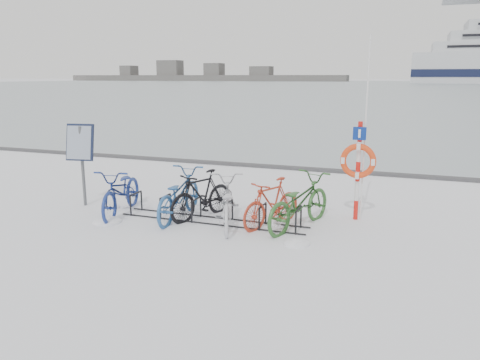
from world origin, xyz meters
name	(u,v)px	position (x,y,z in m)	size (l,w,h in m)	color
ground	(212,221)	(0.00, 0.00, 0.00)	(900.00, 900.00, 0.00)	white
ice_sheet	(400,85)	(0.00, 155.00, 0.01)	(400.00, 298.00, 0.02)	#A0AEB5
quay_edge	(285,167)	(0.00, 5.90, 0.05)	(400.00, 0.25, 0.10)	#3F3F42
bike_rack	(212,213)	(0.00, 0.00, 0.18)	(4.00, 0.48, 0.46)	black
info_board	(80,147)	(-3.26, 0.11, 1.36)	(0.66, 0.35, 1.88)	#595B5E
lifebuoy_station	(358,161)	(2.76, 1.09, 1.25)	(0.71, 0.22, 3.71)	red
shoreline	(196,76)	(-122.02, 260.00, 2.79)	(180.00, 12.00, 9.50)	#505050
bike_0	(122,189)	(-2.06, -0.12, 0.54)	(0.71, 2.04, 1.07)	navy
bike_1	(178,193)	(-0.77, 0.02, 0.53)	(0.70, 2.02, 1.06)	#285793
bike_2	(202,193)	(-0.32, 0.20, 0.52)	(0.49, 1.72, 1.04)	black
bike_3	(226,201)	(0.38, -0.15, 0.50)	(0.67, 1.92, 1.01)	silver
bike_4	(272,201)	(1.22, 0.17, 0.49)	(0.46, 1.64, 0.99)	#B73621
bike_5	(299,200)	(1.74, 0.25, 0.54)	(0.72, 2.07, 1.09)	#2F622A
snow_drifts	(184,222)	(-0.52, -0.25, 0.00)	(4.96, 2.12, 0.21)	white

